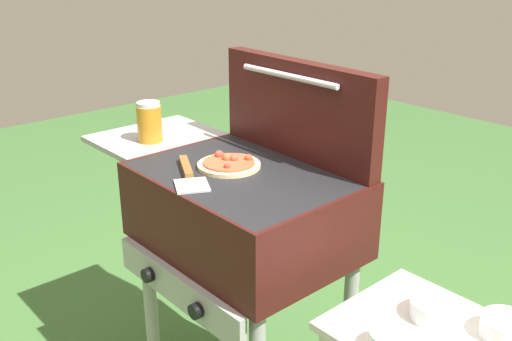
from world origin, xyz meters
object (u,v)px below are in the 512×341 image
grill (241,216)px  spatula (188,174)px  topping_bowl_near (435,310)px  sauce_jar (149,122)px  topping_bowl_far (506,328)px  pizza_pepperoni (229,164)px

grill → spatula: spatula is taller
grill → topping_bowl_near: bearing=5.2°
sauce_jar → topping_bowl_near: (1.05, 0.10, -0.24)m
grill → spatula: 0.22m
grill → sauce_jar: size_ratio=7.09×
grill → topping_bowl_far: (0.78, 0.12, -0.03)m
spatula → topping_bowl_near: 0.75m
spatula → topping_bowl_far: spatula is taller
sauce_jar → spatula: (0.35, -0.09, -0.06)m
pizza_pepperoni → topping_bowl_far: pizza_pepperoni is taller
topping_bowl_near → topping_bowl_far: size_ratio=1.04×
pizza_pepperoni → sauce_jar: 0.37m
sauce_jar → spatula: 0.37m
grill → pizza_pepperoni: bearing=-177.8°
grill → topping_bowl_near: (0.64, 0.06, -0.03)m
grill → topping_bowl_far: grill is taller
pizza_pepperoni → grill: bearing=2.2°
pizza_pepperoni → topping_bowl_near: bearing=5.0°
grill → topping_bowl_near: size_ratio=8.22×
topping_bowl_near → grill: bearing=-174.8°
sauce_jar → topping_bowl_near: bearing=5.6°
sauce_jar → spatula: size_ratio=0.53×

